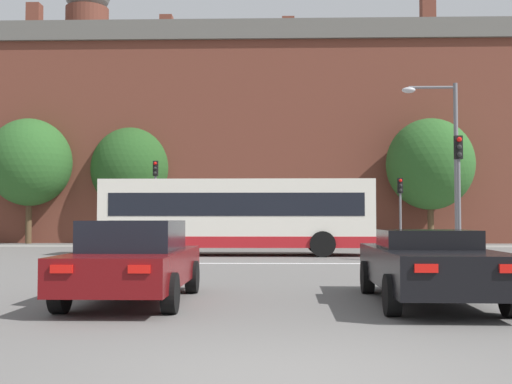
{
  "coord_description": "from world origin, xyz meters",
  "views": [
    {
      "loc": [
        -0.13,
        -5.93,
        1.47
      ],
      "look_at": [
        -0.82,
        19.57,
        2.54
      ],
      "focal_mm": 45.0,
      "sensor_mm": 36.0,
      "label": 1
    }
  ],
  "objects_px": {
    "car_saloon_left": "(134,260)",
    "traffic_light_near_right": "(459,177)",
    "car_roadster_right": "(429,265)",
    "pedestrian_waiting": "(200,229)",
    "bus_crossing_lead": "(237,215)",
    "street_lamp_junction": "(446,150)",
    "traffic_light_far_left": "(155,189)",
    "traffic_light_far_right": "(400,200)"
  },
  "relations": [
    {
      "from": "car_saloon_left",
      "to": "traffic_light_near_right",
      "type": "xyz_separation_m",
      "value": [
        8.76,
        10.57,
        2.15
      ]
    },
    {
      "from": "car_roadster_right",
      "to": "pedestrian_waiting",
      "type": "bearing_deg",
      "value": 107.46
    },
    {
      "from": "bus_crossing_lead",
      "to": "street_lamp_junction",
      "type": "xyz_separation_m",
      "value": [
        7.88,
        -2.06,
        2.41
      ]
    },
    {
      "from": "traffic_light_near_right",
      "to": "bus_crossing_lead",
      "type": "bearing_deg",
      "value": 152.22
    },
    {
      "from": "traffic_light_near_right",
      "to": "pedestrian_waiting",
      "type": "height_order",
      "value": "traffic_light_near_right"
    },
    {
      "from": "traffic_light_far_left",
      "to": "car_saloon_left",
      "type": "bearing_deg",
      "value": -80.43
    },
    {
      "from": "traffic_light_far_left",
      "to": "street_lamp_junction",
      "type": "bearing_deg",
      "value": -37.45
    },
    {
      "from": "street_lamp_junction",
      "to": "pedestrian_waiting",
      "type": "height_order",
      "value": "street_lamp_junction"
    },
    {
      "from": "car_saloon_left",
      "to": "traffic_light_near_right",
      "type": "height_order",
      "value": "traffic_light_near_right"
    },
    {
      "from": "traffic_light_near_right",
      "to": "pedestrian_waiting",
      "type": "relative_size",
      "value": 2.68
    },
    {
      "from": "car_saloon_left",
      "to": "pedestrian_waiting",
      "type": "height_order",
      "value": "pedestrian_waiting"
    },
    {
      "from": "car_roadster_right",
      "to": "pedestrian_waiting",
      "type": "relative_size",
      "value": 3.06
    },
    {
      "from": "traffic_light_near_right",
      "to": "street_lamp_junction",
      "type": "height_order",
      "value": "street_lamp_junction"
    },
    {
      "from": "traffic_light_far_left",
      "to": "traffic_light_far_right",
      "type": "bearing_deg",
      "value": -0.35
    },
    {
      "from": "traffic_light_far_right",
      "to": "traffic_light_far_left",
      "type": "height_order",
      "value": "traffic_light_far_left"
    },
    {
      "from": "traffic_light_far_right",
      "to": "pedestrian_waiting",
      "type": "relative_size",
      "value": 2.25
    },
    {
      "from": "car_roadster_right",
      "to": "bus_crossing_lead",
      "type": "xyz_separation_m",
      "value": [
        -4.16,
        14.7,
        0.95
      ]
    },
    {
      "from": "traffic_light_far_left",
      "to": "car_roadster_right",
      "type": "bearing_deg",
      "value": -68.2
    },
    {
      "from": "bus_crossing_lead",
      "to": "traffic_light_far_right",
      "type": "xyz_separation_m",
      "value": [
        8.07,
        7.55,
        0.83
      ]
    },
    {
      "from": "pedestrian_waiting",
      "to": "car_roadster_right",
      "type": "bearing_deg",
      "value": 0.9
    },
    {
      "from": "car_roadster_right",
      "to": "street_lamp_junction",
      "type": "height_order",
      "value": "street_lamp_junction"
    },
    {
      "from": "car_saloon_left",
      "to": "bus_crossing_lead",
      "type": "relative_size",
      "value": 0.42
    },
    {
      "from": "traffic_light_far_right",
      "to": "pedestrian_waiting",
      "type": "height_order",
      "value": "traffic_light_far_right"
    },
    {
      "from": "bus_crossing_lead",
      "to": "street_lamp_junction",
      "type": "relative_size",
      "value": 1.66
    },
    {
      "from": "car_saloon_left",
      "to": "car_roadster_right",
      "type": "bearing_deg",
      "value": -0.68
    },
    {
      "from": "pedestrian_waiting",
      "to": "traffic_light_far_right",
      "type": "bearing_deg",
      "value": 72.29
    },
    {
      "from": "car_saloon_left",
      "to": "traffic_light_near_right",
      "type": "distance_m",
      "value": 13.9
    },
    {
      "from": "bus_crossing_lead",
      "to": "traffic_light_far_left",
      "type": "distance_m",
      "value": 9.1
    },
    {
      "from": "traffic_light_near_right",
      "to": "car_saloon_left",
      "type": "bearing_deg",
      "value": -129.66
    },
    {
      "from": "traffic_light_far_right",
      "to": "car_roadster_right",
      "type": "bearing_deg",
      "value": -99.96
    },
    {
      "from": "bus_crossing_lead",
      "to": "street_lamp_junction",
      "type": "distance_m",
      "value": 8.49
    },
    {
      "from": "bus_crossing_lead",
      "to": "traffic_light_near_right",
      "type": "distance_m",
      "value": 8.85
    },
    {
      "from": "car_saloon_left",
      "to": "traffic_light_far_right",
      "type": "xyz_separation_m",
      "value": [
        9.08,
        22.2,
        1.72
      ]
    },
    {
      "from": "traffic_light_near_right",
      "to": "street_lamp_junction",
      "type": "xyz_separation_m",
      "value": [
        0.13,
        2.02,
        1.15
      ]
    },
    {
      "from": "car_saloon_left",
      "to": "traffic_light_far_left",
      "type": "relative_size",
      "value": 1.0
    },
    {
      "from": "bus_crossing_lead",
      "to": "car_saloon_left",
      "type": "bearing_deg",
      "value": -3.94
    },
    {
      "from": "car_roadster_right",
      "to": "bus_crossing_lead",
      "type": "bearing_deg",
      "value": 107.07
    },
    {
      "from": "bus_crossing_lead",
      "to": "pedestrian_waiting",
      "type": "bearing_deg",
      "value": -163.08
    },
    {
      "from": "car_roadster_right",
      "to": "traffic_light_far_right",
      "type": "relative_size",
      "value": 1.36
    },
    {
      "from": "car_roadster_right",
      "to": "traffic_light_far_left",
      "type": "relative_size",
      "value": 1.08
    },
    {
      "from": "traffic_light_far_left",
      "to": "pedestrian_waiting",
      "type": "relative_size",
      "value": 2.83
    },
    {
      "from": "car_saloon_left",
      "to": "bus_crossing_lead",
      "type": "distance_m",
      "value": 14.72
    }
  ]
}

